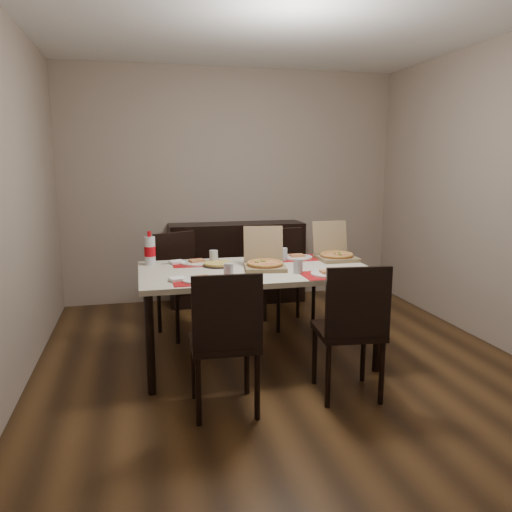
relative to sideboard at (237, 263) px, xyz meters
name	(u,v)px	position (x,y,z in m)	size (l,w,h in m)	color
ground	(280,361)	(0.00, -1.78, -0.46)	(3.80, 4.00, 0.02)	#462C15
room_walls	(267,142)	(0.00, -1.35, 1.28)	(3.84, 4.02, 2.62)	gray
sideboard	(237,263)	(0.00, 0.00, 0.00)	(1.50, 0.40, 0.90)	black
dining_table	(256,277)	(-0.18, -1.71, 0.23)	(1.80, 1.00, 0.75)	beige
chair_near_left	(225,337)	(-0.58, -2.54, 0.06)	(0.43, 0.43, 0.93)	black
chair_near_right	(351,326)	(0.27, -2.52, 0.06)	(0.46, 0.46, 0.93)	black
chair_far_left	(181,279)	(-0.70, -0.91, 0.06)	(0.55, 0.55, 0.93)	black
chair_far_right	(286,272)	(0.32, -0.86, 0.06)	(0.46, 0.46, 0.93)	black
setting_near_left	(205,277)	(-0.62, -2.02, 0.32)	(0.47, 0.30, 0.11)	#AA0B10
setting_near_right	(321,272)	(0.24, -2.03, 0.32)	(0.50, 0.30, 0.11)	#AA0B10
setting_far_left	(199,261)	(-0.60, -1.42, 0.32)	(0.49, 0.30, 0.11)	#AA0B10
setting_far_right	(294,256)	(0.22, -1.40, 0.32)	(0.44, 0.30, 0.11)	#AA0B10
napkin_loose	(257,270)	(-0.19, -1.80, 0.31)	(0.12, 0.11, 0.02)	white
pizza_box_center	(265,262)	(-0.12, -1.72, 0.35)	(0.37, 0.40, 0.32)	brown
pizza_box_right	(335,253)	(0.56, -1.50, 0.35)	(0.32, 0.35, 0.32)	brown
faina_plate	(218,264)	(-0.46, -1.55, 0.31)	(0.24, 0.24, 0.03)	black
dip_bowl	(274,262)	(0.00, -1.59, 0.32)	(0.13, 0.13, 0.03)	white
soda_bottle	(150,251)	(-0.99, -1.37, 0.42)	(0.09, 0.09, 0.27)	silver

